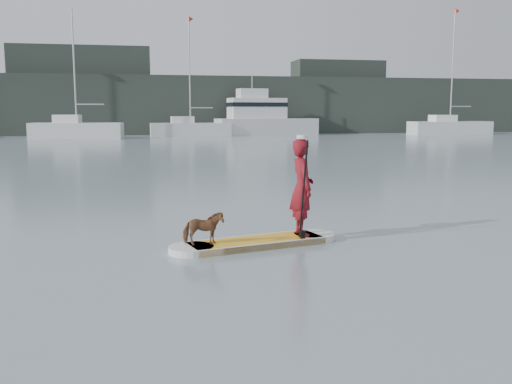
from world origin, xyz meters
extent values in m
plane|color=slate|center=(0.00, 0.00, 0.00)|extent=(140.00, 140.00, 0.00)
cube|color=#F1A616|center=(-2.22, 1.26, 0.06)|extent=(2.62, 1.36, 0.12)
cylinder|color=silver|center=(-3.44, 0.97, 0.06)|extent=(0.80, 0.80, 0.12)
cylinder|color=silver|center=(-1.00, 1.55, 0.06)|extent=(0.80, 0.80, 0.12)
cube|color=silver|center=(-2.31, 1.62, 0.06)|extent=(2.45, 0.64, 0.12)
cube|color=silver|center=(-2.13, 0.90, 0.06)|extent=(2.45, 0.64, 0.12)
imported|color=maroon|center=(-1.29, 1.49, 1.03)|extent=(0.44, 0.66, 1.82)
cylinder|color=silver|center=(-1.29, 1.49, 1.98)|extent=(0.22, 0.22, 0.07)
imported|color=#57301D|center=(-3.21, 1.03, 0.42)|extent=(0.72, 0.35, 0.59)
cylinder|color=black|center=(-1.36, 1.15, 1.00)|extent=(0.10, 0.30, 1.89)
cube|color=black|center=(-1.36, 1.15, 0.10)|extent=(0.10, 0.04, 0.32)
cube|color=silver|center=(-9.63, 43.43, 0.70)|extent=(7.99, 3.31, 1.40)
cube|color=white|center=(-10.40, 43.51, 1.75)|extent=(2.34, 2.01, 0.70)
cylinder|color=#B7B7BC|center=(-9.63, 43.43, 6.28)|extent=(0.14, 0.14, 9.77)
cylinder|color=#B7B7BC|center=(-8.43, 43.32, 2.99)|extent=(2.39, 0.32, 0.10)
cube|color=silver|center=(0.56, 46.53, 0.63)|extent=(7.66, 2.52, 1.27)
cube|color=white|center=(-0.20, 46.52, 1.59)|extent=(2.17, 1.69, 0.63)
cylinder|color=#B7B7BC|center=(0.56, 46.53, 6.16)|extent=(0.13, 0.13, 9.78)
cylinder|color=#B7B7BC|center=(1.65, 46.56, 2.72)|extent=(2.18, 0.14, 0.09)
cone|color=red|center=(0.79, 46.54, 10.96)|extent=(0.46, 0.52, 0.51)
cube|color=silver|center=(27.12, 45.12, 0.67)|extent=(8.43, 2.52, 1.34)
cube|color=white|center=(26.28, 45.11, 1.67)|extent=(2.36, 1.75, 0.67)
cylinder|color=#B7B7BC|center=(27.12, 45.12, 6.89)|extent=(0.13, 0.13, 11.10)
cylinder|color=#B7B7BC|center=(28.27, 45.12, 2.87)|extent=(2.30, 0.11, 0.10)
cone|color=red|center=(27.36, 45.12, 12.34)|extent=(0.48, 0.54, 0.54)
cube|color=silver|center=(8.31, 47.69, 0.83)|extent=(10.41, 4.24, 1.66)
cube|color=white|center=(7.31, 47.57, 2.67)|extent=(5.81, 3.11, 2.02)
cube|color=white|center=(6.80, 47.52, 4.14)|extent=(3.01, 2.03, 0.92)
cube|color=black|center=(7.31, 47.57, 3.04)|extent=(5.92, 3.18, 0.41)
cylinder|color=#B7B7BC|center=(6.80, 47.52, 5.34)|extent=(0.09, 0.09, 1.47)
cube|color=black|center=(0.00, 53.00, 3.00)|extent=(90.00, 6.00, 6.00)
cube|color=black|center=(-10.00, 54.00, 4.50)|extent=(14.00, 4.00, 9.00)
cube|color=black|center=(18.00, 54.00, 4.00)|extent=(10.00, 4.00, 8.00)
camera|label=1|loc=(-4.26, -8.76, 2.47)|focal=40.00mm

